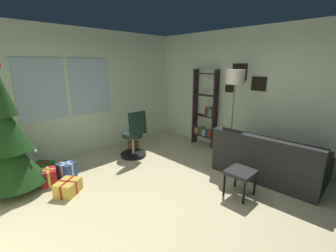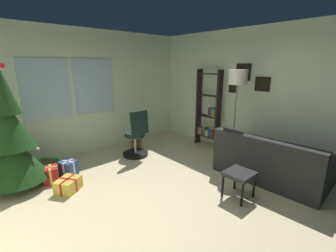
{
  "view_description": "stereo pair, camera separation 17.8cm",
  "coord_description": "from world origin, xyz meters",
  "px_view_note": "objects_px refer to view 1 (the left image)",
  "views": [
    {
      "loc": [
        -2.19,
        -2.09,
        1.99
      ],
      "look_at": [
        0.48,
        0.63,
        0.94
      ],
      "focal_mm": 24.17,
      "sensor_mm": 36.0,
      "label": 1
    },
    {
      "loc": [
        -2.06,
        -2.21,
        1.99
      ],
      "look_at": [
        0.48,
        0.63,
        0.94
      ],
      "focal_mm": 24.17,
      "sensor_mm": 36.0,
      "label": 2
    }
  ],
  "objects_px": {
    "footstool": "(240,174)",
    "potted_plant": "(133,139)",
    "couch": "(276,161)",
    "gift_box_red": "(49,177)",
    "gift_box_green": "(43,167)",
    "gift_box_gold": "(68,187)",
    "gift_box_blue": "(67,170)",
    "office_chair": "(134,139)",
    "floor_lamp": "(235,84)",
    "bookshelf": "(205,113)",
    "holiday_tree": "(9,143)"
  },
  "relations": [
    {
      "from": "footstool",
      "to": "potted_plant",
      "type": "xyz_separation_m",
      "value": [
        -0.01,
        2.76,
        -0.1
      ]
    },
    {
      "from": "couch",
      "to": "footstool",
      "type": "height_order",
      "value": "couch"
    },
    {
      "from": "gift_box_red",
      "to": "couch",
      "type": "bearing_deg",
      "value": -40.12
    },
    {
      "from": "gift_box_green",
      "to": "gift_box_gold",
      "type": "bearing_deg",
      "value": -87.31
    },
    {
      "from": "gift_box_red",
      "to": "gift_box_blue",
      "type": "height_order",
      "value": "gift_box_blue"
    },
    {
      "from": "couch",
      "to": "potted_plant",
      "type": "bearing_deg",
      "value": 110.02
    },
    {
      "from": "gift_box_red",
      "to": "footstool",
      "type": "bearing_deg",
      "value": -50.42
    },
    {
      "from": "gift_box_gold",
      "to": "potted_plant",
      "type": "relative_size",
      "value": 0.72
    },
    {
      "from": "potted_plant",
      "to": "gift_box_gold",
      "type": "bearing_deg",
      "value": -155.87
    },
    {
      "from": "footstool",
      "to": "office_chair",
      "type": "height_order",
      "value": "office_chair"
    },
    {
      "from": "floor_lamp",
      "to": "couch",
      "type": "bearing_deg",
      "value": -92.48
    },
    {
      "from": "footstool",
      "to": "bookshelf",
      "type": "distance_m",
      "value": 2.33
    },
    {
      "from": "gift_box_gold",
      "to": "bookshelf",
      "type": "distance_m",
      "value": 3.42
    },
    {
      "from": "couch",
      "to": "footstool",
      "type": "relative_size",
      "value": 4.33
    },
    {
      "from": "footstool",
      "to": "holiday_tree",
      "type": "bearing_deg",
      "value": 133.91
    },
    {
      "from": "couch",
      "to": "floor_lamp",
      "type": "bearing_deg",
      "value": 87.52
    },
    {
      "from": "holiday_tree",
      "to": "gift_box_gold",
      "type": "distance_m",
      "value": 1.11
    },
    {
      "from": "gift_box_green",
      "to": "gift_box_blue",
      "type": "xyz_separation_m",
      "value": [
        0.24,
        -0.56,
        0.05
      ]
    },
    {
      "from": "footstool",
      "to": "holiday_tree",
      "type": "distance_m",
      "value": 3.57
    },
    {
      "from": "gift_box_blue",
      "to": "footstool",
      "type": "bearing_deg",
      "value": -55.41
    },
    {
      "from": "gift_box_red",
      "to": "floor_lamp",
      "type": "bearing_deg",
      "value": -27.43
    },
    {
      "from": "gift_box_blue",
      "to": "bookshelf",
      "type": "height_order",
      "value": "bookshelf"
    },
    {
      "from": "gift_box_gold",
      "to": "office_chair",
      "type": "height_order",
      "value": "office_chair"
    },
    {
      "from": "holiday_tree",
      "to": "floor_lamp",
      "type": "relative_size",
      "value": 1.3
    },
    {
      "from": "office_chair",
      "to": "bookshelf",
      "type": "relative_size",
      "value": 0.56
    },
    {
      "from": "office_chair",
      "to": "potted_plant",
      "type": "height_order",
      "value": "office_chair"
    },
    {
      "from": "couch",
      "to": "bookshelf",
      "type": "height_order",
      "value": "bookshelf"
    },
    {
      "from": "couch",
      "to": "footstool",
      "type": "xyz_separation_m",
      "value": [
        -1.05,
        0.15,
        0.07
      ]
    },
    {
      "from": "holiday_tree",
      "to": "potted_plant",
      "type": "distance_m",
      "value": 2.51
    },
    {
      "from": "office_chair",
      "to": "potted_plant",
      "type": "xyz_separation_m",
      "value": [
        0.23,
        0.37,
        -0.16
      ]
    },
    {
      "from": "couch",
      "to": "floor_lamp",
      "type": "xyz_separation_m",
      "value": [
        0.04,
        0.97,
        1.32
      ]
    },
    {
      "from": "gift_box_green",
      "to": "bookshelf",
      "type": "xyz_separation_m",
      "value": [
        3.39,
        -1.26,
        0.74
      ]
    },
    {
      "from": "couch",
      "to": "gift_box_gold",
      "type": "distance_m",
      "value": 3.59
    },
    {
      "from": "holiday_tree",
      "to": "gift_box_red",
      "type": "height_order",
      "value": "holiday_tree"
    },
    {
      "from": "holiday_tree",
      "to": "potted_plant",
      "type": "bearing_deg",
      "value": 5.0
    },
    {
      "from": "gift_box_red",
      "to": "gift_box_green",
      "type": "height_order",
      "value": "gift_box_red"
    },
    {
      "from": "holiday_tree",
      "to": "gift_box_green",
      "type": "relative_size",
      "value": 5.51
    },
    {
      "from": "office_chair",
      "to": "floor_lamp",
      "type": "height_order",
      "value": "floor_lamp"
    },
    {
      "from": "footstool",
      "to": "couch",
      "type": "bearing_deg",
      "value": -7.89
    },
    {
      "from": "footstool",
      "to": "gift_box_red",
      "type": "relative_size",
      "value": 1.29
    },
    {
      "from": "gift_box_green",
      "to": "floor_lamp",
      "type": "relative_size",
      "value": 0.24
    },
    {
      "from": "holiday_tree",
      "to": "gift_box_gold",
      "type": "relative_size",
      "value": 5.29
    },
    {
      "from": "gift_box_gold",
      "to": "floor_lamp",
      "type": "relative_size",
      "value": 0.25
    },
    {
      "from": "gift_box_gold",
      "to": "potted_plant",
      "type": "distance_m",
      "value": 2.06
    },
    {
      "from": "office_chair",
      "to": "couch",
      "type": "bearing_deg",
      "value": -62.99
    },
    {
      "from": "couch",
      "to": "gift_box_blue",
      "type": "height_order",
      "value": "couch"
    },
    {
      "from": "potted_plant",
      "to": "couch",
      "type": "bearing_deg",
      "value": -69.98
    },
    {
      "from": "couch",
      "to": "gift_box_gold",
      "type": "bearing_deg",
      "value": 144.85
    },
    {
      "from": "gift_box_blue",
      "to": "bookshelf",
      "type": "distance_m",
      "value": 3.29
    },
    {
      "from": "holiday_tree",
      "to": "gift_box_red",
      "type": "distance_m",
      "value": 0.83
    }
  ]
}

